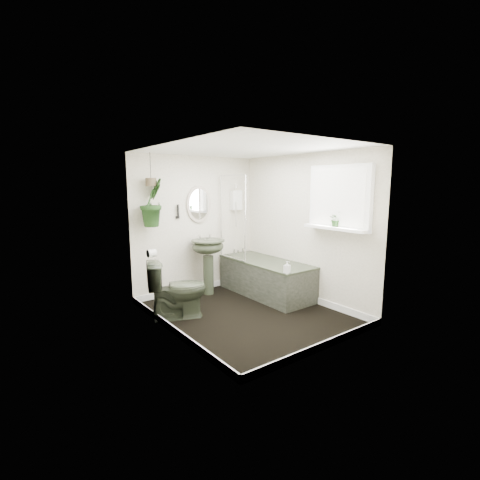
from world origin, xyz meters
TOP-DOWN VIEW (x-y plane):
  - floor at (0.00, 0.00)m, footprint 2.30×2.80m
  - ceiling at (0.00, 0.00)m, footprint 2.30×2.80m
  - wall_back at (0.00, 1.41)m, footprint 2.30×0.02m
  - wall_front at (0.00, -1.41)m, footprint 2.30×0.02m
  - wall_left at (-1.16, 0.00)m, footprint 0.02×2.80m
  - wall_right at (1.16, 0.00)m, footprint 0.02×2.80m
  - skirting at (0.00, 0.00)m, footprint 2.30×2.80m
  - bathtub at (0.80, 0.50)m, footprint 0.72×1.72m
  - bath_screen at (0.47, 0.99)m, footprint 0.04×0.72m
  - shower_box at (0.80, 1.34)m, footprint 0.20×0.10m
  - oval_mirror at (0.05, 1.37)m, footprint 0.46×0.03m
  - wall_sconce at (-0.35, 1.36)m, footprint 0.04×0.04m
  - toilet_roll_holder at (-1.10, 0.70)m, footprint 0.11×0.11m
  - window_recess at (1.09, -0.70)m, footprint 0.08×1.00m
  - window_sill at (1.02, -0.70)m, footprint 0.18×1.00m
  - window_blinds at (1.04, -0.70)m, footprint 0.01×0.86m
  - toilet at (-0.85, 0.46)m, footprint 0.89×0.69m
  - pedestal_sink at (0.05, 1.10)m, footprint 0.58×0.51m
  - sill_plant at (1.04, -0.69)m, footprint 0.20×0.18m
  - hanging_plant at (-0.84, 1.25)m, footprint 0.51×0.51m
  - soap_bottle at (0.51, -0.29)m, footprint 0.10×0.10m
  - hanging_pot at (-0.84, 1.25)m, footprint 0.16×0.16m

SIDE VIEW (x-z plane):
  - floor at x=0.00m, z-range -0.02..0.00m
  - skirting at x=0.00m, z-range 0.00..0.10m
  - bathtub at x=0.80m, z-range 0.00..0.58m
  - toilet at x=-0.85m, z-range 0.00..0.81m
  - pedestal_sink at x=0.05m, z-range 0.00..0.93m
  - soap_bottle at x=0.51m, z-range 0.58..0.75m
  - toilet_roll_holder at x=-1.10m, z-range 0.84..0.96m
  - wall_back at x=0.00m, z-range 0.00..2.30m
  - wall_front at x=0.00m, z-range 0.00..2.30m
  - wall_left at x=-1.16m, z-range 0.00..2.30m
  - wall_right at x=1.16m, z-range 0.00..2.30m
  - window_sill at x=1.02m, z-range 1.21..1.25m
  - bath_screen at x=0.47m, z-range 0.58..1.98m
  - sill_plant at x=1.04m, z-range 1.25..1.46m
  - wall_sconce at x=-0.35m, z-range 1.29..1.51m
  - oval_mirror at x=0.05m, z-range 1.19..1.81m
  - shower_box at x=0.80m, z-range 1.38..1.73m
  - hanging_plant at x=-0.84m, z-range 1.20..1.93m
  - window_recess at x=1.09m, z-range 1.20..2.10m
  - window_blinds at x=1.04m, z-range 1.27..2.03m
  - hanging_pot at x=-0.84m, z-range 1.81..1.93m
  - ceiling at x=0.00m, z-range 2.30..2.32m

